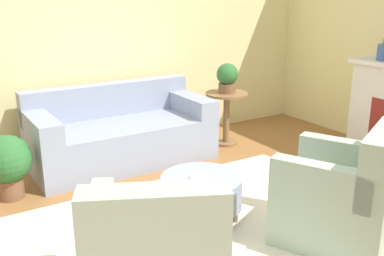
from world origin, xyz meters
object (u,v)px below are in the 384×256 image
(couch, at_px, (121,134))
(ottoman_table, at_px, (201,191))
(potted_plant_on_side_table, at_px, (227,77))
(side_table, at_px, (227,109))
(armchair_right, at_px, (343,198))
(potted_plant_floor, at_px, (7,163))

(couch, distance_m, ottoman_table, 1.67)
(potted_plant_on_side_table, bearing_deg, ottoman_table, -132.04)
(couch, xyz_separation_m, side_table, (1.39, -0.15, 0.14))
(ottoman_table, xyz_separation_m, side_table, (1.37, 1.51, 0.20))
(couch, bearing_deg, armchair_right, -73.29)
(ottoman_table, bearing_deg, couch, 90.93)
(potted_plant_floor, bearing_deg, ottoman_table, -44.78)
(side_table, relative_size, potted_plant_floor, 1.09)
(couch, relative_size, potted_plant_on_side_table, 5.48)
(armchair_right, relative_size, potted_plant_floor, 1.72)
(side_table, relative_size, potted_plant_on_side_table, 1.83)
(couch, bearing_deg, ottoman_table, -89.07)
(ottoman_table, distance_m, side_table, 2.05)
(armchair_right, relative_size, potted_plant_on_side_table, 2.89)
(couch, height_order, side_table, couch)
(armchair_right, height_order, potted_plant_floor, armchair_right)
(potted_plant_on_side_table, distance_m, potted_plant_floor, 2.75)
(couch, height_order, ottoman_table, couch)
(potted_plant_on_side_table, bearing_deg, side_table, -135.00)
(couch, xyz_separation_m, potted_plant_on_side_table, (1.39, -0.15, 0.55))
(potted_plant_on_side_table, bearing_deg, potted_plant_floor, -175.70)
(side_table, bearing_deg, potted_plant_on_side_table, 45.00)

